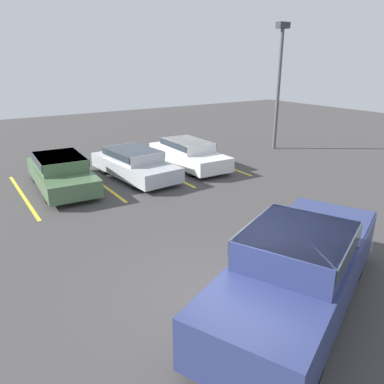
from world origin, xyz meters
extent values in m
plane|color=#423F3F|center=(0.00, 0.00, 0.00)|extent=(60.00, 60.00, 0.00)
cube|color=yellow|center=(-2.58, 9.34, 0.00)|extent=(0.12, 5.48, 0.01)
cube|color=yellow|center=(0.32, 9.34, 0.00)|extent=(0.12, 5.48, 0.01)
cube|color=yellow|center=(3.22, 9.34, 0.00)|extent=(0.12, 5.48, 0.01)
cube|color=yellow|center=(6.12, 9.34, 0.00)|extent=(0.12, 5.48, 0.01)
cube|color=navy|center=(0.82, -0.65, 0.74)|extent=(6.12, 4.15, 0.96)
cube|color=navy|center=(0.55, -0.77, 1.50)|extent=(2.64, 2.47, 0.57)
cube|color=#2D3842|center=(0.55, -0.77, 1.63)|extent=(2.63, 2.51, 0.31)
cube|color=navy|center=(2.50, 0.11, 1.17)|extent=(2.73, 2.56, 0.14)
cube|color=silver|center=(3.41, 0.52, 0.38)|extent=(0.98, 1.86, 0.28)
cylinder|color=black|center=(2.10, 0.77, 0.43)|extent=(0.93, 0.66, 0.86)
cylinder|color=#ADADB2|center=(2.10, 0.77, 0.43)|extent=(0.58, 0.51, 0.48)
cylinder|color=black|center=(2.73, -0.63, 0.43)|extent=(0.93, 0.66, 0.86)
cylinder|color=#ADADB2|center=(2.73, -0.63, 0.43)|extent=(0.58, 0.51, 0.48)
cylinder|color=black|center=(-1.10, -0.67, 0.43)|extent=(0.93, 0.66, 0.86)
cylinder|color=#ADADB2|center=(-1.10, -0.67, 0.43)|extent=(0.58, 0.51, 0.48)
cylinder|color=black|center=(-0.47, -2.07, 0.43)|extent=(0.93, 0.66, 0.86)
cylinder|color=#ADADB2|center=(-0.47, -2.07, 0.43)|extent=(0.58, 0.51, 0.48)
cube|color=#4C6B47|center=(-1.09, 9.44, 0.49)|extent=(2.08, 4.78, 0.61)
cube|color=#4C6B47|center=(-1.09, 9.53, 1.03)|extent=(1.74, 2.52, 0.47)
cube|color=#2D3842|center=(-1.09, 9.53, 1.12)|extent=(1.81, 2.48, 0.28)
cylinder|color=black|center=(-0.38, 8.04, 0.33)|extent=(0.25, 0.68, 0.66)
cylinder|color=#ADADB2|center=(-0.38, 8.04, 0.33)|extent=(0.25, 0.38, 0.37)
cylinder|color=black|center=(-1.96, 8.12, 0.33)|extent=(0.25, 0.68, 0.66)
cylinder|color=#ADADB2|center=(-1.96, 8.12, 0.33)|extent=(0.25, 0.38, 0.37)
cylinder|color=black|center=(-0.23, 10.75, 0.33)|extent=(0.25, 0.68, 0.66)
cylinder|color=#ADADB2|center=(-0.23, 10.75, 0.33)|extent=(0.25, 0.38, 0.37)
cylinder|color=black|center=(-1.81, 10.84, 0.33)|extent=(0.25, 0.68, 0.66)
cylinder|color=#ADADB2|center=(-1.81, 10.84, 0.33)|extent=(0.25, 0.38, 0.37)
cube|color=#B7BABF|center=(1.85, 9.16, 0.46)|extent=(2.19, 4.74, 0.59)
cube|color=#B7BABF|center=(1.84, 9.25, 0.97)|extent=(1.79, 2.52, 0.43)
cube|color=#2D3842|center=(1.84, 9.25, 1.06)|extent=(1.85, 2.48, 0.26)
cylinder|color=black|center=(2.75, 7.90, 0.31)|extent=(0.26, 0.64, 0.62)
cylinder|color=#ADADB2|center=(2.75, 7.90, 0.31)|extent=(0.24, 0.36, 0.34)
cylinder|color=black|center=(1.19, 7.77, 0.31)|extent=(0.26, 0.64, 0.62)
cylinder|color=#ADADB2|center=(1.19, 7.77, 0.31)|extent=(0.24, 0.36, 0.34)
cylinder|color=black|center=(2.52, 10.56, 0.31)|extent=(0.26, 0.64, 0.62)
cylinder|color=#ADADB2|center=(2.52, 10.56, 0.31)|extent=(0.24, 0.36, 0.34)
cylinder|color=black|center=(0.96, 10.42, 0.31)|extent=(0.26, 0.64, 0.62)
cylinder|color=#ADADB2|center=(0.96, 10.42, 0.31)|extent=(0.24, 0.36, 0.34)
cube|color=silver|center=(4.66, 9.35, 0.49)|extent=(1.84, 4.73, 0.61)
cube|color=silver|center=(4.66, 9.45, 1.00)|extent=(1.58, 2.48, 0.43)
cube|color=#2D3842|center=(4.66, 9.45, 1.09)|extent=(1.65, 2.43, 0.26)
cylinder|color=black|center=(5.37, 7.98, 0.33)|extent=(0.23, 0.67, 0.66)
cylinder|color=#ADADB2|center=(5.37, 7.98, 0.33)|extent=(0.24, 0.37, 0.36)
cylinder|color=black|center=(3.89, 8.01, 0.33)|extent=(0.23, 0.67, 0.66)
cylinder|color=#ADADB2|center=(3.89, 8.01, 0.33)|extent=(0.24, 0.37, 0.36)
cylinder|color=black|center=(5.43, 10.69, 0.33)|extent=(0.23, 0.67, 0.66)
cylinder|color=#ADADB2|center=(5.43, 10.69, 0.33)|extent=(0.24, 0.37, 0.36)
cylinder|color=black|center=(3.95, 10.73, 0.33)|extent=(0.23, 0.67, 0.66)
cylinder|color=#ADADB2|center=(3.95, 10.73, 0.33)|extent=(0.24, 0.37, 0.36)
cylinder|color=#515156|center=(10.74, 9.92, 3.10)|extent=(0.19, 0.19, 6.21)
cube|color=#333338|center=(10.74, 9.92, 6.36)|extent=(0.70, 0.36, 0.30)
camera|label=1|loc=(-4.44, -4.84, 4.71)|focal=35.00mm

